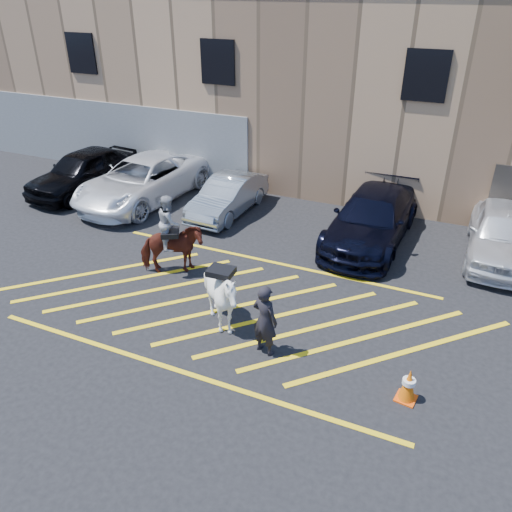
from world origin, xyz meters
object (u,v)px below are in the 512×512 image
at_px(car_white_suv, 503,233).
at_px(mounted_bay, 171,243).
at_px(car_blue_suv, 372,218).
at_px(saddled_white, 222,297).
at_px(car_white_pickup, 142,180).
at_px(car_silver_sedan, 228,196).
at_px(car_black_suv, 84,171).
at_px(handler, 265,320).
at_px(traffic_cone, 408,385).

xyz_separation_m(car_white_suv, mounted_bay, (-8.19, -4.59, 0.15)).
bearing_deg(car_blue_suv, saddled_white, -107.71).
xyz_separation_m(car_white_pickup, car_white_suv, (11.96, 0.57, -0.01)).
bearing_deg(car_silver_sedan, car_white_suv, 4.74).
bearing_deg(mounted_bay, saddled_white, -35.01).
height_order(car_black_suv, saddled_white, saddled_white).
distance_m(handler, traffic_cone, 3.10).
relative_size(car_black_suv, handler, 2.81).
bearing_deg(car_white_suv, saddled_white, -133.22).
height_order(car_silver_sedan, handler, handler).
bearing_deg(saddled_white, car_white_suv, 47.19).
relative_size(car_blue_suv, saddled_white, 3.07).
distance_m(car_blue_suv, car_white_suv, 3.69).
bearing_deg(car_white_suv, car_black_suv, -177.64).
bearing_deg(car_blue_suv, traffic_cone, -69.09).
xyz_separation_m(car_silver_sedan, handler, (4.03, -6.32, 0.20)).
height_order(car_black_suv, car_silver_sedan, car_black_suv).
relative_size(handler, saddled_white, 0.99).
xyz_separation_m(car_white_pickup, saddled_white, (6.16, -5.69, 0.08)).
distance_m(car_black_suv, handler, 11.58).
height_order(car_black_suv, car_white_pickup, car_black_suv).
bearing_deg(car_white_pickup, mounted_bay, -42.03).
bearing_deg(car_white_pickup, saddled_white, -37.95).
bearing_deg(traffic_cone, car_silver_sedan, 137.34).
height_order(car_white_suv, handler, handler).
relative_size(car_white_suv, mounted_bay, 1.99).
bearing_deg(car_white_pickup, car_silver_sedan, 8.56).
relative_size(car_white_suv, traffic_cone, 6.17).
relative_size(car_white_pickup, handler, 3.34).
bearing_deg(mounted_bay, car_silver_sedan, 95.64).
height_order(car_silver_sedan, mounted_bay, mounted_bay).
xyz_separation_m(car_blue_suv, car_white_suv, (3.66, 0.46, 0.01)).
bearing_deg(car_white_pickup, traffic_cone, -26.37).
bearing_deg(car_blue_suv, car_white_suv, 9.70).
relative_size(car_white_pickup, traffic_cone, 7.63).
relative_size(car_silver_sedan, car_white_suv, 0.85).
xyz_separation_m(handler, traffic_cone, (3.05, -0.21, -0.47)).
distance_m(handler, saddled_white, 1.29).
xyz_separation_m(car_white_pickup, car_blue_suv, (8.31, 0.11, -0.02)).
bearing_deg(handler, car_white_suv, -110.36).
bearing_deg(car_black_suv, car_blue_suv, 7.48).
bearing_deg(saddled_white, traffic_cone, -8.21).
bearing_deg(saddled_white, car_white_pickup, 137.27).
height_order(car_white_pickup, car_silver_sedan, car_white_pickup).
bearing_deg(saddled_white, car_silver_sedan, 115.42).
distance_m(car_white_suv, saddled_white, 8.54).
height_order(car_silver_sedan, car_blue_suv, car_blue_suv).
distance_m(car_white_suv, handler, 8.09).
bearing_deg(car_blue_suv, car_white_pickup, -176.66).
xyz_separation_m(handler, saddled_white, (-1.22, 0.41, 0.02)).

